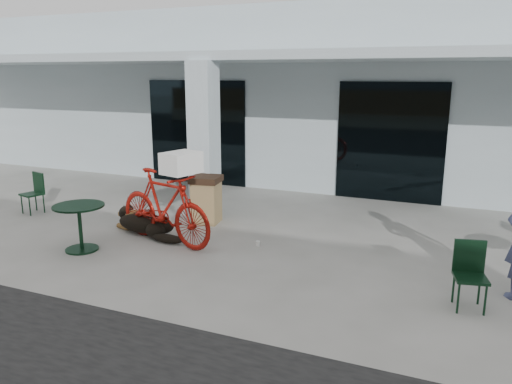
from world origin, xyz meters
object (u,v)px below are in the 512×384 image
at_px(cafe_chair_far_a, 471,277).
at_px(trash_receptacle, 206,199).
at_px(bicycle, 164,207).
at_px(cafe_chair_near, 32,194).
at_px(dog, 146,223).
at_px(cafe_table_near, 80,228).

relative_size(cafe_chair_far_a, trash_receptacle, 0.91).
height_order(bicycle, trash_receptacle, bicycle).
distance_m(bicycle, cafe_chair_far_a, 4.92).
distance_m(bicycle, cafe_chair_near, 3.65).
xyz_separation_m(dog, trash_receptacle, (0.66, 1.10, 0.24)).
bearing_deg(trash_receptacle, bicycle, -93.12).
xyz_separation_m(bicycle, cafe_chair_far_a, (4.87, -0.65, -0.22)).
relative_size(dog, trash_receptacle, 1.43).
bearing_deg(trash_receptacle, cafe_chair_near, -167.03).
bearing_deg(dog, cafe_chair_far_a, 6.94).
xyz_separation_m(bicycle, cafe_chair_near, (-3.61, 0.50, -0.22)).
height_order(cafe_chair_far_a, trash_receptacle, trash_receptacle).
relative_size(dog, cafe_chair_near, 1.57).
bearing_deg(bicycle, dog, 80.99).
distance_m(bicycle, dog, 0.76).
height_order(bicycle, cafe_chair_far_a, bicycle).
bearing_deg(cafe_chair_near, cafe_table_near, -14.42).
height_order(dog, cafe_chair_far_a, cafe_chair_far_a).
bearing_deg(trash_receptacle, dog, -120.83).
distance_m(bicycle, trash_receptacle, 1.37).
relative_size(cafe_table_near, cafe_chair_near, 0.98).
bearing_deg(trash_receptacle, cafe_table_near, -117.40).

